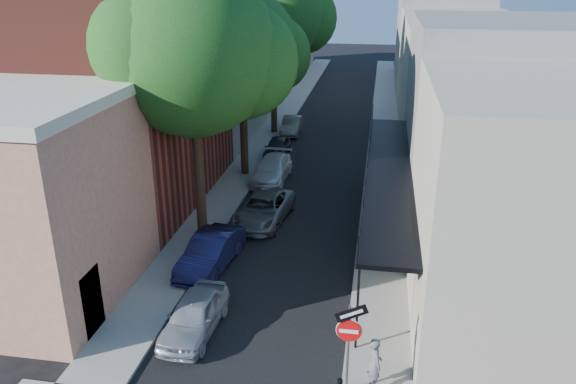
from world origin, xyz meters
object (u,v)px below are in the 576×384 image
at_px(oak_far, 280,13).
at_px(parked_car_d, 272,169).
at_px(oak_near, 204,54).
at_px(sign_post, 349,334).
at_px(parked_car_a, 194,315).
at_px(pedestrian, 375,363).
at_px(parked_car_f, 292,125).
at_px(oak_mid, 249,49).
at_px(parked_car_e, 277,148).
at_px(parked_car_c, 264,209).
at_px(parked_car_b, 211,252).

bearing_deg(oak_far, parked_car_d, -82.82).
bearing_deg(oak_far, oak_near, -90.04).
xyz_separation_m(oak_far, parked_car_d, (1.24, -9.84, -7.62)).
xyz_separation_m(sign_post, oak_far, (-6.51, 26.30, 6.22)).
relative_size(parked_car_a, parked_car_d, 0.82).
bearing_deg(parked_car_d, pedestrian, -68.09).
bearing_deg(parked_car_d, parked_car_a, -87.70).
bearing_deg(parked_car_f, parked_car_a, -90.44).
height_order(oak_mid, pedestrian, oak_mid).
relative_size(sign_post, parked_car_e, 0.87).
height_order(parked_car_c, pedestrian, pedestrian).
bearing_deg(oak_mid, oak_near, -89.63).
height_order(parked_car_a, parked_car_b, parked_car_b).
distance_m(oak_near, oak_mid, 8.01).
xyz_separation_m(oak_mid, parked_car_d, (1.30, -0.81, -6.42)).
height_order(oak_far, parked_car_b, oak_far).
xyz_separation_m(parked_car_b, parked_car_e, (0.00, 14.33, -0.09)).
height_order(parked_car_d, parked_car_f, parked_car_d).
bearing_deg(parked_car_b, pedestrian, -35.58).
distance_m(parked_car_c, parked_car_f, 15.15).
xyz_separation_m(sign_post, parked_car_a, (-5.06, 2.17, -1.42)).
xyz_separation_m(parked_car_e, parked_car_f, (0.06, 5.41, 0.01)).
relative_size(parked_car_a, parked_car_e, 1.06).
bearing_deg(parked_car_b, sign_post, -40.71).
bearing_deg(sign_post, oak_mid, 110.86).
height_order(oak_mid, parked_car_d, oak_mid).
distance_m(sign_post, oak_near, 12.77).
distance_m(sign_post, parked_car_d, 17.33).
xyz_separation_m(oak_mid, oak_far, (0.06, 9.04, 1.20)).
bearing_deg(parked_car_e, sign_post, -75.19).
height_order(oak_near, parked_car_a, oak_near).
bearing_deg(parked_car_d, oak_far, 98.62).
height_order(parked_car_e, pedestrian, pedestrian).
xyz_separation_m(oak_near, parked_car_a, (1.47, -7.12, -7.26)).
distance_m(oak_far, parked_car_c, 17.22).
bearing_deg(parked_car_a, parked_car_f, 94.11).
bearing_deg(parked_car_f, parked_car_c, -87.83).
bearing_deg(parked_car_e, parked_car_c, -83.95).
bearing_deg(parked_car_e, oak_mid, -104.20).
xyz_separation_m(oak_near, oak_far, (0.01, 17.01, 0.38)).
bearing_deg(parked_car_d, parked_car_e, 97.99).
relative_size(oak_near, parked_car_f, 3.16).
xyz_separation_m(sign_post, parked_car_d, (-5.27, 16.45, -1.40)).
distance_m(oak_mid, parked_car_a, 16.47).
height_order(sign_post, parked_car_a, sign_post).
bearing_deg(pedestrian, parked_car_c, 8.40).
xyz_separation_m(parked_car_c, parked_car_f, (-1.10, 15.11, -0.03)).
xyz_separation_m(sign_post, pedestrian, (0.74, 0.36, -1.12)).
bearing_deg(oak_mid, parked_car_f, 84.31).
bearing_deg(pedestrian, oak_mid, 5.11).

